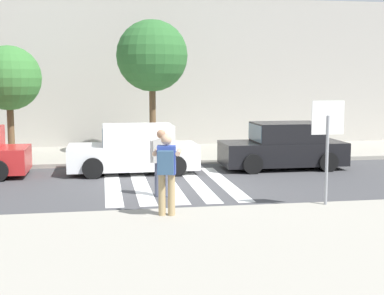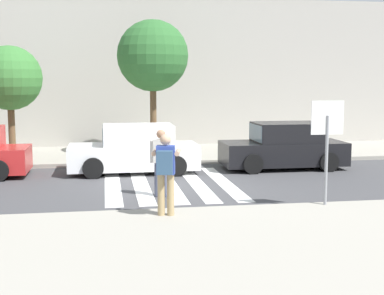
{
  "view_description": "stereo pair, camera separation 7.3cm",
  "coord_description": "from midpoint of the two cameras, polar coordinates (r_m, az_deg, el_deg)",
  "views": [
    {
      "loc": [
        -1.85,
        -14.73,
        2.98
      ],
      "look_at": [
        0.6,
        -0.2,
        1.1
      ],
      "focal_mm": 50.0,
      "sensor_mm": 36.0,
      "label": 1
    },
    {
      "loc": [
        -1.78,
        -14.74,
        2.98
      ],
      "look_at": [
        0.6,
        -0.2,
        1.1
      ],
      "focal_mm": 50.0,
      "sensor_mm": 36.0,
      "label": 2
    }
  ],
  "objects": [
    {
      "name": "crosswalk_stripe_3",
      "position": [
        15.46,
        0.35,
        -3.83
      ],
      "size": [
        0.44,
        5.2,
        0.01
      ],
      "primitive_type": "cube",
      "color": "silver",
      "rests_on": "ground"
    },
    {
      "name": "street_tree_center",
      "position": [
        19.94,
        -4.39,
        9.69
      ],
      "size": [
        2.63,
        2.63,
        5.02
      ],
      "color": "brown",
      "rests_on": "sidewalk_far"
    },
    {
      "name": "sidewalk_far",
      "position": [
        21.02,
        -4.53,
        -0.71
      ],
      "size": [
        60.0,
        4.8,
        0.14
      ],
      "primitive_type": "cube",
      "color": "#9E998C",
      "rests_on": "ground"
    },
    {
      "name": "pedestrian_crossing",
      "position": [
        13.6,
        -3.44,
        -1.23
      ],
      "size": [
        0.56,
        0.33,
        1.72
      ],
      "color": "#474C60",
      "rests_on": "ground"
    },
    {
      "name": "street_tree_west",
      "position": [
        20.06,
        -19.06,
        6.97
      ],
      "size": [
        2.28,
        2.28,
        4.03
      ],
      "color": "brown",
      "rests_on": "sidewalk_far"
    },
    {
      "name": "crosswalk_stripe_2",
      "position": [
        15.34,
        -2.6,
        -3.92
      ],
      "size": [
        0.44,
        5.2,
        0.01
      ],
      "primitive_type": "cube",
      "color": "silver",
      "rests_on": "ground"
    },
    {
      "name": "crosswalk_stripe_0",
      "position": [
        15.23,
        -8.6,
        -4.08
      ],
      "size": [
        0.44,
        5.2,
        0.01
      ],
      "primitive_type": "cube",
      "color": "silver",
      "rests_on": "ground"
    },
    {
      "name": "sidewalk_near",
      "position": [
        9.2,
        2.35,
        -11.18
      ],
      "size": [
        60.0,
        6.0,
        0.14
      ],
      "primitive_type": "cube",
      "color": "#9E998C",
      "rests_on": "ground"
    },
    {
      "name": "parked_car_white",
      "position": [
        17.21,
        -6.27,
        -0.3
      ],
      "size": [
        4.1,
        1.92,
        1.55
      ],
      "color": "white",
      "rests_on": "ground"
    },
    {
      "name": "building_facade_far",
      "position": [
        25.21,
        -5.5,
        7.83
      ],
      "size": [
        56.0,
        4.0,
        6.48
      ],
      "primitive_type": "cube",
      "color": "#ADA89E",
      "rests_on": "ground"
    },
    {
      "name": "stop_sign",
      "position": [
        12.41,
        14.1,
        1.87
      ],
      "size": [
        0.76,
        0.08,
        2.37
      ],
      "color": "gray",
      "rests_on": "sidewalk_near"
    },
    {
      "name": "photographer_with_backpack",
      "position": [
        11.12,
        -2.93,
        -2.12
      ],
      "size": [
        0.69,
        0.91,
        1.72
      ],
      "color": "tan",
      "rests_on": "sidewalk_near"
    },
    {
      "name": "crosswalk_stripe_4",
      "position": [
        15.61,
        3.25,
        -3.73
      ],
      "size": [
        0.44,
        5.2,
        0.01
      ],
      "primitive_type": "cube",
      "color": "silver",
      "rests_on": "ground"
    },
    {
      "name": "ground_plane",
      "position": [
        15.15,
        -2.51,
        -4.08
      ],
      "size": [
        120.0,
        120.0,
        0.0
      ],
      "primitive_type": "plane",
      "color": "#424244"
    },
    {
      "name": "parked_car_black",
      "position": [
        18.19,
        9.62,
        0.05
      ],
      "size": [
        4.1,
        1.92,
        1.55
      ],
      "color": "black",
      "rests_on": "ground"
    },
    {
      "name": "crosswalk_stripe_1",
      "position": [
        15.27,
        -5.59,
        -4.01
      ],
      "size": [
        0.44,
        5.2,
        0.01
      ],
      "primitive_type": "cube",
      "color": "silver",
      "rests_on": "ground"
    }
  ]
}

